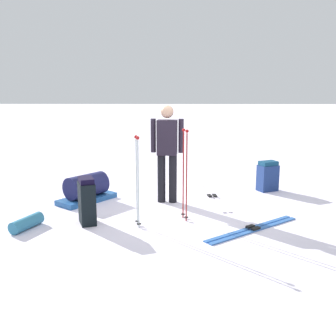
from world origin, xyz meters
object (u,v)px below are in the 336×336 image
object	(u,v)px
ski_poles_planted_far	(185,170)
sleeping_mat_rolled	(27,223)
ski_pair_far	(253,229)
gear_sled	(87,189)
skier_standing	(167,149)
backpack_bright	(268,176)
ski_poles_planted_near	(137,177)
backpack_large_dark	(87,201)
ski_pair_near	(212,197)

from	to	relation	value
ski_poles_planted_far	sleeping_mat_rolled	distance (m)	2.42
ski_pair_far	gear_sled	size ratio (longest dim) A/B	1.35
skier_standing	backpack_bright	size ratio (longest dim) A/B	2.89
ski_poles_planted_near	ski_poles_planted_far	size ratio (longest dim) A/B	0.96
ski_pair_far	ski_poles_planted_far	size ratio (longest dim) A/B	1.07
skier_standing	ski_poles_planted_far	world-z (taller)	skier_standing
backpack_bright	sleeping_mat_rolled	bearing A→B (deg)	118.92
skier_standing	backpack_large_dark	distance (m)	1.75
backpack_large_dark	ski_poles_planted_near	xyz separation A→B (m)	(-0.13, -0.77, 0.40)
skier_standing	backpack_bright	bearing A→B (deg)	-67.76
gear_sled	ski_pair_near	bearing A→B (deg)	-82.98
ski_pair_far	gear_sled	xyz separation A→B (m)	(1.41, 2.68, 0.21)
sleeping_mat_rolled	ski_pair_far	bearing A→B (deg)	-90.09
ski_pair_far	backpack_large_dark	distance (m)	2.46
ski_poles_planted_near	ski_poles_planted_far	xyz separation A→B (m)	(0.32, -0.69, 0.03)
ski_poles_planted_far	gear_sled	bearing A→B (deg)	60.52
ski_pair_far	backpack_large_dark	bearing A→B (deg)	84.05
ski_pair_far	backpack_bright	world-z (taller)	backpack_bright
ski_pair_near	ski_poles_planted_near	size ratio (longest dim) A/B	1.42
skier_standing	ski_poles_planted_far	bearing A→B (deg)	-163.49
sleeping_mat_rolled	gear_sled	bearing A→B (deg)	-22.06
ski_poles_planted_near	sleeping_mat_rolled	size ratio (longest dim) A/B	2.43
ski_pair_near	ski_poles_planted_far	xyz separation A→B (m)	(-1.25, 0.55, 0.76)
skier_standing	sleeping_mat_rolled	size ratio (longest dim) A/B	3.09
ski_poles_planted_near	sleeping_mat_rolled	bearing A→B (deg)	94.33
ski_pair_near	sleeping_mat_rolled	size ratio (longest dim) A/B	3.44
skier_standing	backpack_bright	xyz separation A→B (m)	(0.80, -1.95, -0.67)
ski_pair_near	backpack_bright	bearing A→B (deg)	-66.05
gear_sled	ski_poles_planted_far	bearing A→B (deg)	-119.48
skier_standing	ski_poles_planted_far	xyz separation A→B (m)	(-0.95, -0.28, -0.18)
backpack_bright	ski_poles_planted_near	distance (m)	3.17
ski_poles_planted_far	backpack_large_dark	bearing A→B (deg)	97.46
ski_pair_far	gear_sled	bearing A→B (deg)	62.20
backpack_large_dark	ski_pair_near	bearing A→B (deg)	-54.35
ski_pair_far	backpack_large_dark	size ratio (longest dim) A/B	2.13
skier_standing	backpack_large_dark	bearing A→B (deg)	134.07
ski_poles_planted_near	sleeping_mat_rolled	xyz separation A→B (m)	(-0.12, 1.59, -0.65)
ski_poles_planted_far	backpack_bright	bearing A→B (deg)	-43.78
ski_poles_planted_far	gear_sled	distance (m)	2.04
ski_pair_near	ski_pair_far	size ratio (longest dim) A/B	1.27
ski_poles_planted_near	backpack_bright	bearing A→B (deg)	-48.86
skier_standing	ski_poles_planted_near	world-z (taller)	skier_standing
ski_poles_planted_far	sleeping_mat_rolled	xyz separation A→B (m)	(-0.44, 2.28, -0.68)
backpack_bright	skier_standing	bearing A→B (deg)	112.24
ski_pair_near	ski_poles_planted_near	world-z (taller)	ski_poles_planted_near
backpack_large_dark	sleeping_mat_rolled	bearing A→B (deg)	106.70
ski_pair_far	ski_poles_planted_near	xyz separation A→B (m)	(0.13, 1.65, 0.73)
ski_poles_planted_near	sleeping_mat_rolled	distance (m)	1.72
backpack_large_dark	backpack_bright	xyz separation A→B (m)	(1.94, -3.13, -0.06)
skier_standing	ski_pair_near	size ratio (longest dim) A/B	0.90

